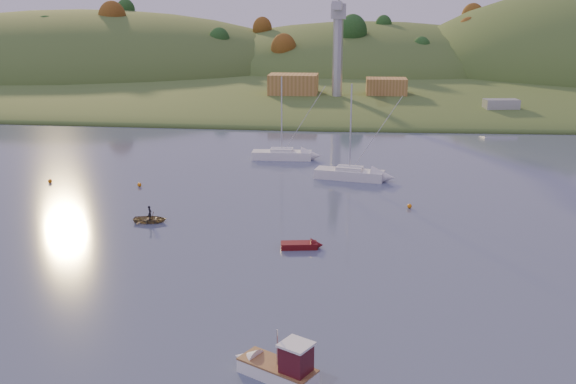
# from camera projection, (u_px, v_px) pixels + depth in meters

# --- Properties ---
(far_shore) EXTENTS (620.00, 220.00, 1.50)m
(far_shore) POSITION_uv_depth(u_px,v_px,m) (339.00, 68.00, 248.79)
(far_shore) COLOR #314D1F
(far_shore) RESTS_ON ground
(shore_slope) EXTENTS (640.00, 150.00, 7.00)m
(shore_slope) POSITION_uv_depth(u_px,v_px,m) (334.00, 87.00, 186.46)
(shore_slope) COLOR #314D1F
(shore_slope) RESTS_ON ground
(hill_left) EXTENTS (170.00, 140.00, 44.00)m
(hill_left) POSITION_uv_depth(u_px,v_px,m) (84.00, 73.00, 228.60)
(hill_left) COLOR #314D1F
(hill_left) RESTS_ON ground
(hill_center) EXTENTS (140.00, 120.00, 36.00)m
(hill_center) POSITION_uv_depth(u_px,v_px,m) (366.00, 73.00, 228.66)
(hill_center) COLOR #314D1F
(hill_center) RESTS_ON ground
(hillside_trees) EXTENTS (280.00, 50.00, 32.00)m
(hillside_trees) POSITION_uv_depth(u_px,v_px,m) (336.00, 80.00, 205.64)
(hillside_trees) COLOR #194619
(hillside_trees) RESTS_ON ground
(wharf) EXTENTS (42.00, 16.00, 2.40)m
(wharf) POSITION_uv_depth(u_px,v_px,m) (350.00, 102.00, 144.44)
(wharf) COLOR slate
(wharf) RESTS_ON ground
(shed_west) EXTENTS (11.00, 8.00, 4.80)m
(shed_west) POSITION_uv_depth(u_px,v_px,m) (293.00, 85.00, 145.67)
(shed_west) COLOR olive
(shed_west) RESTS_ON wharf
(shed_east) EXTENTS (9.00, 7.00, 4.00)m
(shed_east) POSITION_uv_depth(u_px,v_px,m) (386.00, 87.00, 144.74)
(shed_east) COLOR olive
(shed_east) RESTS_ON wharf
(dock_crane) EXTENTS (3.20, 28.00, 20.30)m
(dock_crane) POSITION_uv_depth(u_px,v_px,m) (338.00, 29.00, 136.99)
(dock_crane) COLOR #B7B7BC
(dock_crane) RESTS_ON wharf
(fishing_boat) EXTENTS (5.63, 4.23, 3.52)m
(fishing_boat) POSITION_uv_depth(u_px,v_px,m) (272.00, 364.00, 37.01)
(fishing_boat) COLOR white
(fishing_boat) RESTS_ON ground
(sailboat_near) EXTENTS (8.60, 2.79, 11.84)m
(sailboat_near) POSITION_uv_depth(u_px,v_px,m) (282.00, 154.00, 92.78)
(sailboat_near) COLOR white
(sailboat_near) RESTS_ON ground
(sailboat_far) EXTENTS (9.04, 4.35, 12.06)m
(sailboat_far) POSITION_uv_depth(u_px,v_px,m) (349.00, 173.00, 81.55)
(sailboat_far) COLOR silver
(sailboat_far) RESTS_ON ground
(canoe) EXTENTS (3.47, 2.57, 0.69)m
(canoe) POSITION_uv_depth(u_px,v_px,m) (150.00, 219.00, 64.67)
(canoe) COLOR olive
(canoe) RESTS_ON ground
(paddler) EXTENTS (0.38, 0.56, 1.48)m
(paddler) POSITION_uv_depth(u_px,v_px,m) (150.00, 215.00, 64.56)
(paddler) COLOR black
(paddler) RESTS_ON ground
(red_tender) EXTENTS (3.96, 1.83, 1.30)m
(red_tender) POSITION_uv_depth(u_px,v_px,m) (307.00, 245.00, 57.54)
(red_tender) COLOR #5B0D0F
(red_tender) RESTS_ON ground
(work_vessel) EXTENTS (16.03, 7.43, 3.97)m
(work_vessel) POSITION_uv_depth(u_px,v_px,m) (500.00, 112.00, 128.09)
(work_vessel) COLOR #535E6D
(work_vessel) RESTS_ON ground
(buoy_1) EXTENTS (0.50, 0.50, 0.50)m
(buoy_1) POSITION_uv_depth(u_px,v_px,m) (409.00, 206.00, 69.36)
(buoy_1) COLOR orange
(buoy_1) RESTS_ON ground
(buoy_2) EXTENTS (0.50, 0.50, 0.50)m
(buoy_2) POSITION_uv_depth(u_px,v_px,m) (50.00, 181.00, 79.72)
(buoy_2) COLOR orange
(buoy_2) RESTS_ON ground
(buoy_3) EXTENTS (0.50, 0.50, 0.50)m
(buoy_3) POSITION_uv_depth(u_px,v_px,m) (139.00, 185.00, 78.07)
(buoy_3) COLOR orange
(buoy_3) RESTS_ON ground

